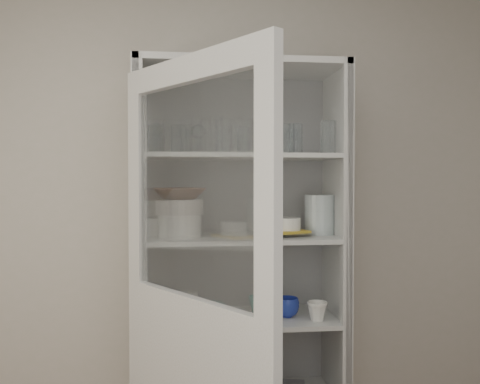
% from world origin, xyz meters
% --- Properties ---
extents(wall_back, '(3.60, 0.02, 2.60)m').
position_xyz_m(wall_back, '(0.00, 1.50, 1.30)').
color(wall_back, '#B6B0A0').
rests_on(wall_back, ground).
extents(pantry_cabinet, '(1.00, 0.45, 2.10)m').
position_xyz_m(pantry_cabinet, '(0.20, 1.34, 0.94)').
color(pantry_cabinet, '#B7B5A8').
rests_on(pantry_cabinet, floor).
extents(cupboard_door, '(0.54, 0.76, 2.00)m').
position_xyz_m(cupboard_door, '(-0.04, 0.68, 0.87)').
color(cupboard_door, '#B7B5A8').
rests_on(cupboard_door, floor).
extents(tumbler_0, '(0.08, 0.08, 0.15)m').
position_xyz_m(tumbler_0, '(-0.20, 1.16, 1.74)').
color(tumbler_0, silver).
rests_on(tumbler_0, shelf_glass).
extents(tumbler_1, '(0.07, 0.07, 0.12)m').
position_xyz_m(tumbler_1, '(-0.10, 1.11, 1.72)').
color(tumbler_1, silver).
rests_on(tumbler_1, shelf_glass).
extents(tumbler_2, '(0.09, 0.09, 0.16)m').
position_xyz_m(tumbler_2, '(0.11, 1.16, 1.74)').
color(tumbler_2, silver).
rests_on(tumbler_2, shelf_glass).
extents(tumbler_3, '(0.08, 0.08, 0.15)m').
position_xyz_m(tumbler_3, '(0.28, 1.13, 1.74)').
color(tumbler_3, silver).
rests_on(tumbler_3, shelf_glass).
extents(tumbler_4, '(0.09, 0.09, 0.14)m').
position_xyz_m(tumbler_4, '(0.42, 1.17, 1.73)').
color(tumbler_4, silver).
rests_on(tumbler_4, shelf_glass).
extents(tumbler_5, '(0.08, 0.08, 0.15)m').
position_xyz_m(tumbler_5, '(0.60, 1.11, 1.74)').
color(tumbler_5, silver).
rests_on(tumbler_5, shelf_glass).
extents(tumbler_6, '(0.09, 0.09, 0.14)m').
position_xyz_m(tumbler_6, '(0.45, 1.14, 1.73)').
color(tumbler_6, silver).
rests_on(tumbler_6, shelf_glass).
extents(tumbler_7, '(0.09, 0.09, 0.14)m').
position_xyz_m(tumbler_7, '(-0.07, 1.26, 1.73)').
color(tumbler_7, silver).
rests_on(tumbler_7, shelf_glass).
extents(tumbler_8, '(0.09, 0.09, 0.14)m').
position_xyz_m(tumbler_8, '(-0.21, 1.29, 1.73)').
color(tumbler_8, silver).
rests_on(tumbler_8, shelf_glass).
extents(tumbler_9, '(0.08, 0.08, 0.14)m').
position_xyz_m(tumbler_9, '(0.22, 1.26, 1.73)').
color(tumbler_9, silver).
rests_on(tumbler_9, shelf_glass).
extents(goblet_0, '(0.07, 0.07, 0.16)m').
position_xyz_m(goblet_0, '(-0.09, 1.39, 1.74)').
color(goblet_0, silver).
rests_on(goblet_0, shelf_glass).
extents(goblet_1, '(0.08, 0.08, 0.17)m').
position_xyz_m(goblet_1, '(-0.00, 1.37, 1.75)').
color(goblet_1, silver).
rests_on(goblet_1, shelf_glass).
extents(goblet_2, '(0.08, 0.08, 0.18)m').
position_xyz_m(goblet_2, '(0.30, 1.36, 1.75)').
color(goblet_2, silver).
rests_on(goblet_2, shelf_glass).
extents(goblet_3, '(0.07, 0.07, 0.15)m').
position_xyz_m(goblet_3, '(0.48, 1.34, 1.74)').
color(goblet_3, silver).
rests_on(goblet_3, shelf_glass).
extents(plate_stack_front, '(0.21, 0.21, 0.11)m').
position_xyz_m(plate_stack_front, '(-0.10, 1.23, 1.32)').
color(plate_stack_front, white).
rests_on(plate_stack_front, shelf_plates).
extents(plate_stack_back, '(0.21, 0.21, 0.08)m').
position_xyz_m(plate_stack_back, '(-0.21, 1.41, 1.30)').
color(plate_stack_back, white).
rests_on(plate_stack_back, shelf_plates).
extents(cream_bowl, '(0.28, 0.28, 0.07)m').
position_xyz_m(cream_bowl, '(-0.10, 1.23, 1.41)').
color(cream_bowl, beige).
rests_on(cream_bowl, plate_stack_front).
extents(terracotta_bowl, '(0.31, 0.31, 0.06)m').
position_xyz_m(terracotta_bowl, '(-0.10, 1.23, 1.47)').
color(terracotta_bowl, '#4A2A1C').
rests_on(terracotta_bowl, cream_bowl).
extents(glass_platter, '(0.34, 0.34, 0.02)m').
position_xyz_m(glass_platter, '(0.43, 1.24, 1.27)').
color(glass_platter, silver).
rests_on(glass_platter, shelf_plates).
extents(yellow_trivet, '(0.23, 0.23, 0.01)m').
position_xyz_m(yellow_trivet, '(0.43, 1.24, 1.28)').
color(yellow_trivet, gold).
rests_on(yellow_trivet, glass_platter).
extents(white_ramekin, '(0.18, 0.18, 0.06)m').
position_xyz_m(white_ramekin, '(0.43, 1.24, 1.32)').
color(white_ramekin, white).
rests_on(white_ramekin, yellow_trivet).
extents(grey_bowl_stack, '(0.15, 0.15, 0.20)m').
position_xyz_m(grey_bowl_stack, '(0.61, 1.29, 1.36)').
color(grey_bowl_stack, '#B3BFBD').
rests_on(grey_bowl_stack, shelf_plates).
extents(mug_blue, '(0.15, 0.15, 0.09)m').
position_xyz_m(mug_blue, '(0.43, 1.23, 0.91)').
color(mug_blue, navy).
rests_on(mug_blue, shelf_mugs).
extents(mug_teal, '(0.11, 0.11, 0.09)m').
position_xyz_m(mug_teal, '(0.30, 1.30, 0.91)').
color(mug_teal, teal).
rests_on(mug_teal, shelf_mugs).
extents(mug_white, '(0.10, 0.10, 0.09)m').
position_xyz_m(mug_white, '(0.56, 1.15, 0.91)').
color(mug_white, white).
rests_on(mug_white, shelf_mugs).
extents(teal_jar, '(0.09, 0.09, 0.11)m').
position_xyz_m(teal_jar, '(0.36, 1.30, 0.91)').
color(teal_jar, teal).
rests_on(teal_jar, shelf_mugs).
extents(measuring_cups, '(0.11, 0.11, 0.04)m').
position_xyz_m(measuring_cups, '(-0.02, 1.20, 0.88)').
color(measuring_cups, '#AFB1BE').
rests_on(measuring_cups, shelf_mugs).
extents(white_canister, '(0.13, 0.13, 0.12)m').
position_xyz_m(white_canister, '(-0.06, 1.31, 0.92)').
color(white_canister, white).
rests_on(white_canister, shelf_mugs).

